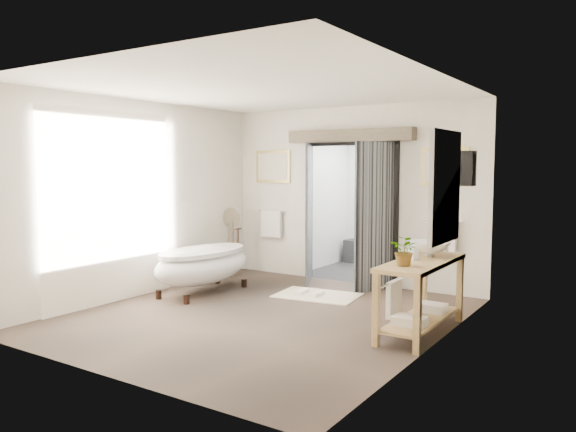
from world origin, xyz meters
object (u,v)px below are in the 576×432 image
at_px(clawfoot_tub, 203,264).
at_px(basin, 429,249).
at_px(vanity, 419,290).
at_px(rug, 317,295).

bearing_deg(clawfoot_tub, basin, 2.97).
height_order(vanity, basin, basin).
height_order(vanity, rug, vanity).
bearing_deg(clawfoot_tub, rug, 26.62).
xyz_separation_m(vanity, basin, (-0.02, 0.37, 0.43)).
bearing_deg(rug, basin, -17.62).
height_order(clawfoot_tub, basin, basin).
relative_size(vanity, rug, 1.33).
bearing_deg(basin, vanity, -100.75).
xyz_separation_m(clawfoot_tub, rug, (1.56, 0.78, -0.44)).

